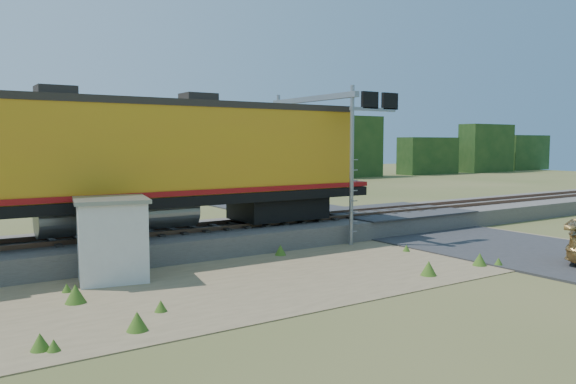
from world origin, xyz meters
TOP-DOWN VIEW (x-y plane):
  - ground at (0.00, 0.00)m, footprint 140.00×140.00m
  - ballast at (0.00, 6.00)m, footprint 70.00×5.00m
  - rails at (0.00, 6.00)m, footprint 70.00×1.54m
  - dirt_shoulder at (-2.00, 0.50)m, footprint 26.00×8.00m
  - road at (7.00, 0.74)m, footprint 7.00×66.00m
  - tree_line_north at (0.00, 38.00)m, footprint 130.00×3.00m
  - weed_clumps at (-3.50, 0.10)m, footprint 15.00×6.20m
  - locomotive at (-6.93, 6.00)m, footprint 21.18×3.23m
  - shed at (-7.90, 2.70)m, footprint 2.53×2.53m
  - signal_gantry at (2.41, 5.35)m, footprint 2.61×6.20m

SIDE VIEW (x-z plane):
  - ground at x=0.00m, z-range 0.00..0.00m
  - weed_clumps at x=-3.50m, z-range -0.28..0.28m
  - dirt_shoulder at x=-2.00m, z-range 0.00..0.03m
  - road at x=7.00m, z-range -0.34..0.52m
  - ballast at x=0.00m, z-range 0.00..0.80m
  - rails at x=0.00m, z-range 0.80..0.96m
  - shed at x=-7.90m, z-range 0.02..2.58m
  - tree_line_north at x=0.00m, z-range -0.18..6.32m
  - locomotive at x=-6.93m, z-range 0.92..6.39m
  - signal_gantry at x=2.41m, z-range 1.68..8.26m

